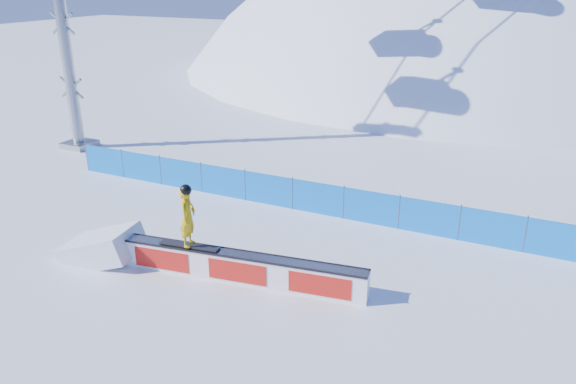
% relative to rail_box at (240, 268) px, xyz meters
% --- Properties ---
extents(ground, '(160.00, 160.00, 0.00)m').
position_rel_rail_box_xyz_m(ground, '(0.10, 0.87, -0.43)').
color(ground, white).
rests_on(ground, ground).
extents(snow_hill, '(64.00, 64.00, 64.00)m').
position_rel_rail_box_xyz_m(snow_hill, '(0.10, 42.87, -18.43)').
color(snow_hill, white).
rests_on(snow_hill, ground).
extents(safety_fence, '(22.05, 0.05, 1.30)m').
position_rel_rail_box_xyz_m(safety_fence, '(0.10, 5.37, 0.17)').
color(safety_fence, blue).
rests_on(safety_fence, ground).
extents(rail_box, '(7.30, 1.52, 0.88)m').
position_rel_rail_box_xyz_m(rail_box, '(0.00, 0.00, 0.00)').
color(rail_box, white).
rests_on(rail_box, ground).
extents(snow_ramp, '(2.60, 1.83, 1.51)m').
position_rel_rail_box_xyz_m(snow_ramp, '(-4.52, -0.63, -0.43)').
color(snow_ramp, white).
rests_on(snow_ramp, ground).
extents(snowboarder, '(1.83, 0.71, 1.88)m').
position_rel_rail_box_xyz_m(snowboarder, '(-1.54, -0.22, 1.37)').
color(snowboarder, black).
rests_on(snowboarder, rail_box).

